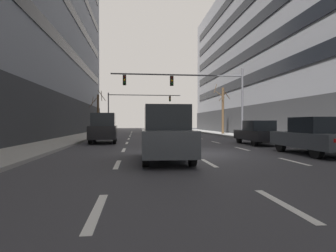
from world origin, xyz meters
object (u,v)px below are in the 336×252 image
at_px(car_parked_2, 258,133).
at_px(street_tree_0, 223,109).
at_px(car_driving_0, 166,134).
at_px(street_tree_1, 98,112).
at_px(traffic_signal_0, 195,88).
at_px(taxi_driving_2, 164,125).
at_px(traffic_signal_1, 133,103).
at_px(car_parked_1, 314,136).
at_px(car_driving_1, 104,128).

bearing_deg(car_parked_2, street_tree_0, 81.22).
distance_m(car_driving_0, car_parked_2, 9.75).
height_order(car_parked_2, street_tree_1, street_tree_1).
bearing_deg(car_driving_0, traffic_signal_0, 73.27).
xyz_separation_m(car_driving_0, street_tree_0, (8.95, 21.23, 1.94)).
xyz_separation_m(taxi_driving_2, traffic_signal_1, (-4.53, 2.81, 3.40)).
distance_m(taxi_driving_2, car_parked_1, 29.55).
xyz_separation_m(taxi_driving_2, car_parked_2, (3.78, -23.57, -0.28)).
bearing_deg(car_parked_2, traffic_signal_1, 107.49).
height_order(traffic_signal_1, street_tree_1, traffic_signal_1).
bearing_deg(car_driving_1, traffic_signal_0, 25.51).
bearing_deg(taxi_driving_2, traffic_signal_0, -86.58).
distance_m(car_parked_1, street_tree_0, 20.18).
height_order(traffic_signal_1, street_tree_0, street_tree_0).
relative_size(car_driving_1, taxi_driving_2, 0.99).
height_order(car_parked_1, street_tree_1, street_tree_1).
height_order(car_driving_0, traffic_signal_1, traffic_signal_1).
distance_m(traffic_signal_1, street_tree_1, 7.70).
bearing_deg(car_driving_1, car_driving_0, -71.22).
height_order(car_driving_0, traffic_signal_0, traffic_signal_0).
bearing_deg(taxi_driving_2, street_tree_1, -160.51).
bearing_deg(street_tree_1, car_parked_2, -57.78).
height_order(traffic_signal_0, street_tree_0, traffic_signal_0).
xyz_separation_m(car_driving_1, taxi_driving_2, (6.33, 20.75, 0.01)).
distance_m(traffic_signal_1, street_tree_0, 16.14).
distance_m(car_parked_1, traffic_signal_1, 33.38).
bearing_deg(traffic_signal_0, car_parked_2, -66.53).
relative_size(car_driving_1, car_parked_1, 0.98).
height_order(traffic_signal_0, street_tree_1, traffic_signal_0).
bearing_deg(street_tree_1, street_tree_0, -22.27).
height_order(car_driving_1, taxi_driving_2, taxi_driving_2).
relative_size(car_driving_1, street_tree_1, 0.80).
height_order(taxi_driving_2, car_parked_2, taxi_driving_2).
relative_size(taxi_driving_2, car_parked_2, 1.06).
bearing_deg(street_tree_1, traffic_signal_1, 53.07).
relative_size(car_driving_0, car_driving_1, 0.97).
height_order(car_parked_1, traffic_signal_1, traffic_signal_1).
xyz_separation_m(car_driving_1, street_tree_0, (12.30, 11.39, 1.92)).
bearing_deg(traffic_signal_1, car_driving_1, -94.36).
distance_m(car_driving_0, traffic_signal_1, 33.62).
relative_size(car_driving_1, car_parked_2, 1.05).
distance_m(car_driving_0, street_tree_1, 28.11).
relative_size(car_parked_1, street_tree_0, 0.75).
relative_size(car_driving_1, traffic_signal_1, 0.39).
xyz_separation_m(traffic_signal_0, street_tree_0, (4.94, 7.88, -1.49)).
height_order(street_tree_0, street_tree_1, street_tree_0).
distance_m(taxi_driving_2, street_tree_0, 11.26).
bearing_deg(car_parked_1, car_driving_0, -169.26).
bearing_deg(street_tree_0, car_driving_0, -112.86).
relative_size(traffic_signal_1, street_tree_1, 2.06).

